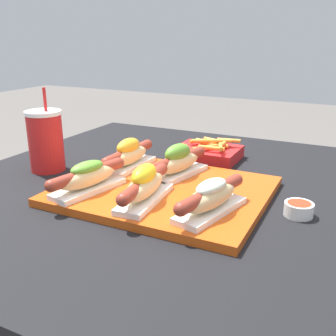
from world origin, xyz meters
TOP-DOWN VIEW (x-y plane):
  - patio_table at (0.00, 0.00)m, footprint 1.03×1.08m
  - serving_tray at (0.03, -0.07)m, footprint 0.46×0.37m
  - hot_dog_0 at (-0.11, -0.16)m, footprint 0.10×0.21m
  - hot_dog_1 at (0.03, -0.15)m, footprint 0.07×0.22m
  - hot_dog_2 at (0.17, -0.15)m, footprint 0.10×0.21m
  - hot_dog_3 at (-0.12, 0.02)m, footprint 0.07×0.22m
  - hot_dog_4 at (0.02, 0.02)m, footprint 0.10×0.21m
  - sauce_bowl at (0.32, -0.05)m, footprint 0.06×0.06m
  - drink_cup at (-0.33, -0.05)m, footprint 0.09×0.09m
  - fries_basket at (0.02, 0.23)m, footprint 0.18×0.14m

SIDE VIEW (x-z plane):
  - patio_table at x=0.00m, z-range 0.00..0.72m
  - serving_tray at x=0.03m, z-range 0.72..0.74m
  - sauce_bowl at x=0.32m, z-range 0.72..0.75m
  - fries_basket at x=0.02m, z-range 0.71..0.77m
  - hot_dog_2 at x=0.17m, z-range 0.74..0.80m
  - hot_dog_0 at x=-0.11m, z-range 0.74..0.80m
  - hot_dog_3 at x=-0.12m, z-range 0.73..0.81m
  - hot_dog_1 at x=0.03m, z-range 0.73..0.81m
  - hot_dog_4 at x=0.02m, z-range 0.73..0.81m
  - drink_cup at x=-0.33m, z-range 0.69..0.91m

